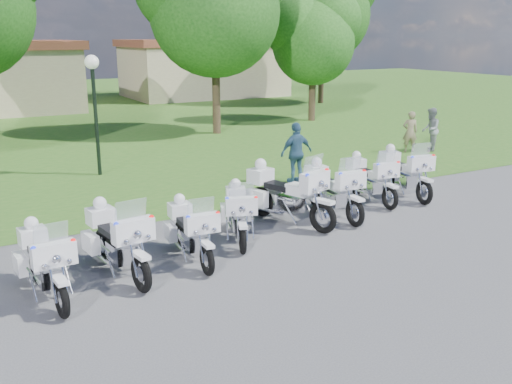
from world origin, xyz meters
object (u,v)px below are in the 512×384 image
bystander_c (296,153)px  bystander_b (430,130)px  bystander_a (410,132)px  motorcycle_4 (286,193)px  motorcycle_7 (404,171)px  lamp_post (93,85)px  motorcycle_2 (191,230)px  motorcycle_1 (117,239)px  motorcycle_3 (238,212)px  motorcycle_5 (332,189)px  motorcycle_0 (44,261)px  motorcycle_6 (370,178)px

bystander_c → bystander_b: bearing=-168.0°
bystander_a → bystander_c: size_ratio=0.86×
motorcycle_4 → motorcycle_7: bearing=169.1°
motorcycle_4 → lamp_post: (-2.70, 7.08, 2.15)m
motorcycle_2 → lamp_post: 8.44m
motorcycle_1 → motorcycle_2: size_ratio=1.12×
bystander_c → motorcycle_3: bearing=42.4°
motorcycle_5 → lamp_post: lamp_post is taller
motorcycle_3 → bystander_b: 12.29m
motorcycle_0 → motorcycle_3: (4.24, 0.97, -0.02)m
bystander_a → motorcycle_6: bearing=65.8°
motorcycle_2 → bystander_b: (12.48, 5.85, 0.23)m
bystander_a → motorcycle_4: bearing=57.5°
motorcycle_6 → bystander_b: 7.84m
motorcycle_5 → bystander_a: (7.38, 5.03, 0.11)m
motorcycle_3 → motorcycle_6: 4.64m
motorcycle_1 → motorcycle_3: 2.94m
motorcycle_1 → bystander_c: (6.72, 4.21, 0.24)m
motorcycle_6 → bystander_a: bearing=-135.8°
motorcycle_3 → lamp_post: (-1.18, 7.53, 2.28)m
motorcycle_7 → bystander_b: bearing=-131.3°
bystander_b → motorcycle_0: bearing=-20.2°
motorcycle_0 → bystander_c: (8.09, 4.58, 0.29)m
bystander_b → bystander_c: bystander_c is taller
motorcycle_4 → motorcycle_5: 1.34m
motorcycle_7 → bystander_a: (4.50, 4.49, 0.11)m
motorcycle_6 → bystander_c: bearing=-69.3°
motorcycle_5 → motorcycle_7: size_ratio=1.01×
motorcycle_2 → motorcycle_5: 4.35m
motorcycle_6 → bystander_a: 7.24m
motorcycle_1 → motorcycle_4: (4.39, 1.06, 0.06)m
motorcycle_1 → bystander_c: 7.94m
motorcycle_0 → bystander_a: size_ratio=1.44×
motorcycle_0 → bystander_b: bystander_b is taller
motorcycle_5 → motorcycle_7: motorcycle_5 is taller
motorcycle_0 → motorcycle_5: (7.09, 1.39, 0.04)m
motorcycle_3 → motorcycle_4: (1.51, 0.45, 0.13)m
motorcycle_3 → motorcycle_6: bearing=-145.9°
motorcycle_1 → bystander_b: 15.16m
motorcycle_0 → motorcycle_3: motorcycle_0 is taller
motorcycle_5 → motorcycle_6: size_ratio=1.07×
motorcycle_3 → motorcycle_4: motorcycle_4 is taller
motorcycle_2 → motorcycle_4: motorcycle_4 is taller
motorcycle_2 → motorcycle_1: bearing=4.1°
motorcycle_2 → motorcycle_7: 7.28m
motorcycle_5 → motorcycle_7: bearing=-165.9°
motorcycle_4 → bystander_a: bearing=-167.9°
motorcycle_3 → lamp_post: lamp_post is taller
bystander_a → motorcycle_1: bearing=52.5°
lamp_post → bystander_c: size_ratio=2.05×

